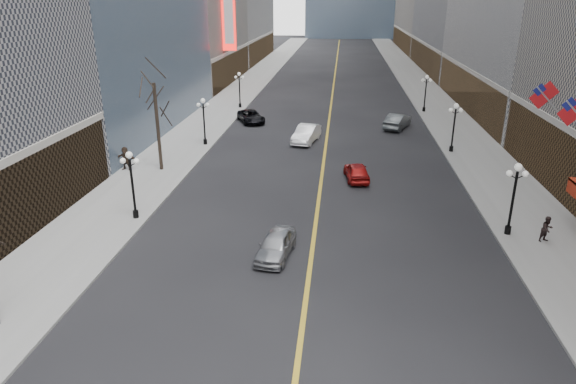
% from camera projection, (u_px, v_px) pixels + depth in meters
% --- Properties ---
extents(sidewalk_east, '(6.00, 230.00, 0.15)m').
position_uv_depth(sidewalk_east, '(436.00, 106.00, 68.44)').
color(sidewalk_east, gray).
rests_on(sidewalk_east, ground).
extents(sidewalk_west, '(6.00, 230.00, 0.15)m').
position_uv_depth(sidewalk_west, '(230.00, 102.00, 71.15)').
color(sidewalk_west, gray).
rests_on(sidewalk_west, ground).
extents(lane_line, '(0.25, 200.00, 0.02)m').
position_uv_depth(lane_line, '(333.00, 92.00, 79.10)').
color(lane_line, gold).
rests_on(lane_line, ground).
extents(streetlamp_east_1, '(1.26, 0.44, 4.52)m').
position_uv_depth(streetlamp_east_1, '(514.00, 192.00, 30.48)').
color(streetlamp_east_1, black).
rests_on(streetlamp_east_1, sidewalk_east).
extents(streetlamp_east_2, '(1.26, 0.44, 4.52)m').
position_uv_depth(streetlamp_east_2, '(454.00, 122.00, 47.20)').
color(streetlamp_east_2, black).
rests_on(streetlamp_east_2, sidewalk_east).
extents(streetlamp_east_3, '(1.26, 0.44, 4.52)m').
position_uv_depth(streetlamp_east_3, '(426.00, 89.00, 63.92)').
color(streetlamp_east_3, black).
rests_on(streetlamp_east_3, sidewalk_east).
extents(streetlamp_west_1, '(1.26, 0.44, 4.52)m').
position_uv_depth(streetlamp_west_1, '(132.00, 178.00, 32.77)').
color(streetlamp_west_1, black).
rests_on(streetlamp_west_1, sidewalk_west).
extents(streetlamp_west_2, '(1.26, 0.44, 4.52)m').
position_uv_depth(streetlamp_west_2, '(204.00, 117.00, 49.49)').
color(streetlamp_west_2, black).
rests_on(streetlamp_west_2, sidewalk_west).
extents(streetlamp_west_3, '(1.26, 0.44, 4.52)m').
position_uv_depth(streetlamp_west_3, '(239.00, 86.00, 66.21)').
color(streetlamp_west_3, black).
rests_on(streetlamp_west_3, sidewalk_west).
extents(flag_5, '(2.87, 0.12, 2.87)m').
position_uv_depth(flag_5, '(546.00, 98.00, 35.08)').
color(flag_5, '#B2B2B7').
rests_on(flag_5, ground).
extents(theatre_marquee, '(2.00, 0.55, 12.00)m').
position_uv_depth(theatre_marquee, '(228.00, 9.00, 76.36)').
color(theatre_marquee, red).
rests_on(theatre_marquee, ground).
extents(tree_west_far, '(3.60, 3.60, 7.92)m').
position_uv_depth(tree_west_far, '(155.00, 97.00, 41.03)').
color(tree_west_far, '#2D231C').
rests_on(tree_west_far, sidewalk_west).
extents(car_nb_near, '(2.25, 4.39, 1.43)m').
position_uv_depth(car_nb_near, '(276.00, 245.00, 28.80)').
color(car_nb_near, '#94969B').
rests_on(car_nb_near, ground).
extents(car_nb_mid, '(2.81, 5.43, 1.70)m').
position_uv_depth(car_nb_mid, '(306.00, 134.00, 51.45)').
color(car_nb_mid, white).
rests_on(car_nb_mid, ground).
extents(car_nb_far, '(4.28, 5.64, 1.42)m').
position_uv_depth(car_nb_far, '(251.00, 116.00, 59.55)').
color(car_nb_far, black).
rests_on(car_nb_far, ground).
extents(car_sb_mid, '(2.24, 4.39, 1.43)m').
position_uv_depth(car_sb_mid, '(357.00, 171.00, 40.87)').
color(car_sb_mid, maroon).
rests_on(car_sb_mid, ground).
extents(car_sb_far, '(3.56, 5.38, 1.68)m').
position_uv_depth(car_sb_far, '(397.00, 121.00, 56.72)').
color(car_sb_far, '#44494B').
rests_on(car_sb_far, ground).
extents(ped_east_walk, '(0.88, 0.72, 1.59)m').
position_uv_depth(ped_east_walk, '(547.00, 229.00, 30.20)').
color(ped_east_walk, black).
rests_on(ped_east_walk, sidewalk_east).
extents(ped_west_far, '(1.85, 0.66, 1.96)m').
position_uv_depth(ped_west_far, '(125.00, 158.00, 42.79)').
color(ped_west_far, black).
rests_on(ped_west_far, sidewalk_west).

